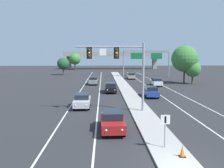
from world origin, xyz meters
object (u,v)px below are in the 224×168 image
(car_receding_tan, at_px, (131,76))
(tree_far_left_b, at_px, (75,59))
(tree_far_right_b, at_px, (193,69))
(car_oncoming_grey, at_px, (93,81))
(median_sign_post, at_px, (165,126))
(tree_far_right_c, at_px, (185,59))
(highway_sign_gantry, at_px, (146,55))
(overhead_signal_mast, at_px, (122,62))
(car_oncoming_red, at_px, (112,120))
(car_receding_blue, at_px, (151,91))
(traffic_cone_median_nose, at_px, (182,151))
(car_receding_white, at_px, (156,82))
(car_oncoming_black, at_px, (111,87))
(car_oncoming_silver, at_px, (82,100))
(tree_far_left_c, at_px, (63,64))

(car_receding_tan, height_order, tree_far_left_b, tree_far_left_b)
(tree_far_right_b, bearing_deg, car_oncoming_grey, -179.79)
(median_sign_post, distance_m, car_oncoming_grey, 35.47)
(tree_far_right_c, bearing_deg, highway_sign_gantry, 107.38)
(overhead_signal_mast, distance_m, car_oncoming_red, 7.80)
(tree_far_left_b, bearing_deg, tree_far_right_c, -60.23)
(car_receding_tan, height_order, tree_far_right_c, tree_far_right_c)
(tree_far_left_b, bearing_deg, tree_far_right_b, -59.40)
(car_oncoming_red, height_order, car_receding_blue, same)
(car_oncoming_grey, xyz_separation_m, tree_far_right_b, (21.07, 0.08, 2.36))
(car_oncoming_grey, height_order, highway_sign_gantry, highway_sign_gantry)
(traffic_cone_median_nose, xyz_separation_m, tree_far_left_b, (-16.52, 88.75, 4.01))
(overhead_signal_mast, distance_m, car_receding_white, 23.92)
(median_sign_post, relative_size, tree_far_left_b, 0.32)
(car_oncoming_black, bearing_deg, tree_far_left_b, 101.76)
(overhead_signal_mast, relative_size, car_oncoming_silver, 1.61)
(car_receding_blue, distance_m, traffic_cone_median_nose, 21.11)
(median_sign_post, xyz_separation_m, car_oncoming_silver, (-6.39, 12.93, -0.77))
(tree_far_right_c, bearing_deg, car_oncoming_black, -144.14)
(overhead_signal_mast, height_order, car_oncoming_black, overhead_signal_mast)
(car_oncoming_red, height_order, tree_far_right_b, tree_far_right_b)
(car_oncoming_silver, distance_m, car_oncoming_black, 11.82)
(car_oncoming_grey, xyz_separation_m, car_receding_white, (12.67, -2.75, 0.00))
(tree_far_right_b, bearing_deg, car_oncoming_red, -120.65)
(car_receding_tan, bearing_deg, car_oncoming_red, -98.81)
(tree_far_left_c, bearing_deg, car_receding_white, -50.10)
(overhead_signal_mast, bearing_deg, tree_far_right_c, 58.65)
(highway_sign_gantry, bearing_deg, overhead_signal_mast, -103.76)
(traffic_cone_median_nose, bearing_deg, median_sign_post, 115.11)
(tree_far_right_b, bearing_deg, tree_far_left_c, 141.88)
(median_sign_post, relative_size, car_receding_white, 0.49)
(car_oncoming_red, relative_size, tree_far_left_c, 0.83)
(tree_far_left_b, distance_m, tree_far_right_c, 59.24)
(car_receding_tan, xyz_separation_m, tree_far_left_b, (-19.16, 41.01, 3.70))
(median_sign_post, height_order, car_receding_blue, median_sign_post)
(overhead_signal_mast, height_order, tree_far_left_b, overhead_signal_mast)
(car_oncoming_black, relative_size, tree_far_left_c, 0.83)
(tree_far_right_b, xyz_separation_m, tree_far_left_c, (-31.33, 24.58, 0.35))
(median_sign_post, bearing_deg, highway_sign_gantry, 80.98)
(median_sign_post, xyz_separation_m, tree_far_left_c, (-16.25, 59.61, 1.94))
(car_oncoming_red, distance_m, tree_far_left_c, 57.05)
(car_receding_white, xyz_separation_m, tree_far_left_b, (-22.52, 55.11, 3.70))
(car_receding_tan, bearing_deg, car_receding_blue, -90.61)
(tree_far_right_c, bearing_deg, car_oncoming_silver, -130.98)
(car_receding_blue, bearing_deg, tree_far_left_c, 115.68)
(car_receding_white, xyz_separation_m, tree_far_right_c, (6.89, 3.70, 4.53))
(highway_sign_gantry, relative_size, tree_far_right_c, 1.62)
(car_oncoming_grey, bearing_deg, tree_far_left_b, 100.66)
(car_oncoming_grey, distance_m, tree_far_left_c, 26.84)
(median_sign_post, xyz_separation_m, tree_far_right_b, (15.08, 35.03, 1.59))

